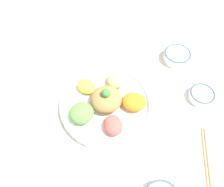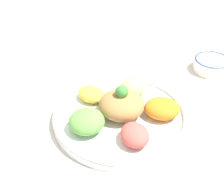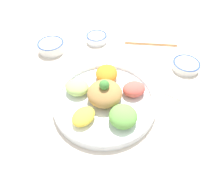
% 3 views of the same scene
% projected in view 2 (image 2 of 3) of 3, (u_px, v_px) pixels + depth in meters
% --- Properties ---
extents(ground_plane, '(2.40, 2.40, 0.00)m').
position_uv_depth(ground_plane, '(110.00, 129.00, 0.81)').
color(ground_plane, silver).
extents(salad_platter, '(0.36, 0.36, 0.11)m').
position_uv_depth(salad_platter, '(122.00, 113.00, 0.82)').
color(salad_platter, white).
rests_on(salad_platter, ground_plane).
extents(sauce_bowl_dark, '(0.12, 0.12, 0.04)m').
position_uv_depth(sauce_bowl_dark, '(212.00, 64.00, 1.03)').
color(sauce_bowl_dark, white).
rests_on(sauce_bowl_dark, ground_plane).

